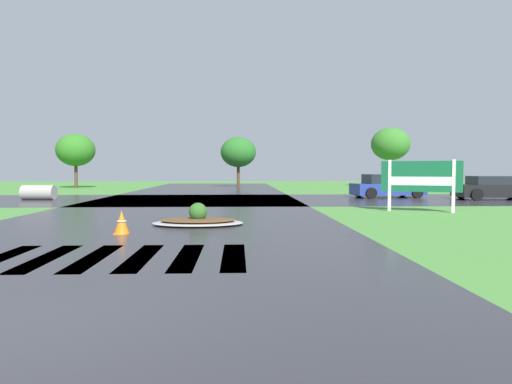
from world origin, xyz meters
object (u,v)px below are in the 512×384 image
at_px(median_island, 198,220).
at_px(car_dark_suv, 494,188).
at_px(estate_billboard, 421,178).
at_px(traffic_cone, 122,223).
at_px(car_white_sedan, 386,187).
at_px(drainage_pipe_stack, 39,192).

distance_m(median_island, car_dark_suv, 19.10).
xyz_separation_m(median_island, car_dark_suv, (15.45, 11.22, 0.48)).
height_order(estate_billboard, traffic_cone, estate_billboard).
height_order(median_island, car_white_sedan, car_white_sedan).
bearing_deg(drainage_pipe_stack, estate_billboard, -23.58).
relative_size(car_white_sedan, car_dark_suv, 1.01).
distance_m(drainage_pipe_stack, traffic_cone, 16.03).
bearing_deg(car_white_sedan, estate_billboard, -106.34).
bearing_deg(car_dark_suv, estate_billboard, -131.53).
distance_m(car_white_sedan, car_dark_suv, 5.77).
bearing_deg(car_dark_suv, median_island, -141.61).
bearing_deg(median_island, car_white_sedan, 52.80).
height_order(drainage_pipe_stack, traffic_cone, drainage_pipe_stack).
height_order(car_dark_suv, traffic_cone, car_dark_suv).
height_order(car_dark_suv, drainage_pipe_stack, car_dark_suv).
bearing_deg(car_white_sedan, car_dark_suv, -27.05).
xyz_separation_m(median_island, car_white_sedan, (10.03, 13.22, 0.50)).
distance_m(estate_billboard, drainage_pipe_stack, 19.95).
bearing_deg(traffic_cone, car_white_sedan, 51.97).
bearing_deg(estate_billboard, drainage_pipe_stack, -0.34).
bearing_deg(median_island, drainage_pipe_stack, 129.19).
relative_size(drainage_pipe_stack, traffic_cone, 2.92).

